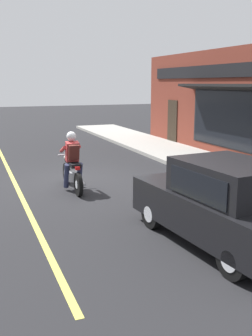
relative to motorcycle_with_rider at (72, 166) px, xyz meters
name	(u,v)px	position (x,y,z in m)	size (l,w,h in m)	color
ground_plane	(78,181)	(0.38, 0.88, -0.68)	(80.00, 80.00, 0.00)	black
sidewalk_curb	(174,153)	(5.27, 3.88, -0.61)	(2.60, 22.00, 0.14)	#9E9B93
lane_stripe	(7,166)	(-1.42, 3.88, -0.67)	(0.12, 19.80, 0.01)	#D1C64C
storefront_building	(214,103)	(6.80, 3.36, 1.43)	(1.25, 11.05, 4.20)	maroon
motorcycle_with_rider	(72,166)	(0.00, 0.00, 0.00)	(0.56, 2.02, 1.62)	black
car_hatchback	(222,204)	(1.61, -4.67, 0.09)	(1.95, 3.90, 1.57)	black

